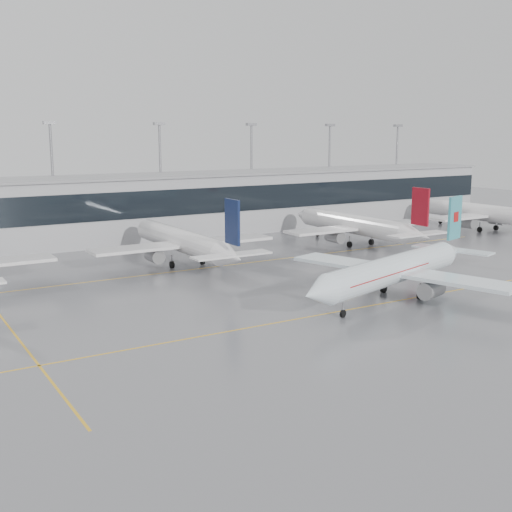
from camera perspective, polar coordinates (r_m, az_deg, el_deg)
ground at (r=73.05m, az=4.93°, el=-5.37°), size 320.00×320.00×0.00m
taxi_line_main at (r=73.04m, az=4.93°, el=-5.37°), size 120.00×0.25×0.01m
taxi_line_north at (r=98.07m, az=-5.49°, el=-1.18°), size 120.00×0.25×0.01m
taxi_line_cross at (r=75.15m, az=-21.30°, el=-5.63°), size 0.25×60.00×0.01m
terminal at (r=126.34m, az=-11.93°, el=4.09°), size 180.00×15.00×12.00m
terminal_glass at (r=119.12m, az=-10.73°, el=4.47°), size 180.00×0.20×5.00m
terminal_roof at (r=125.79m, az=-12.04°, el=6.90°), size 182.00×16.00×0.40m
light_masts at (r=131.38m, az=-12.95°, el=7.52°), size 156.40×1.00×22.60m
air_canada_jet at (r=81.98m, az=12.48°, el=-1.13°), size 36.33×29.73×11.68m
parked_jet_c at (r=100.66m, az=-6.45°, el=1.26°), size 29.64×36.96×11.72m
parked_jet_d at (r=119.50m, az=8.95°, el=2.71°), size 29.64×36.96×11.72m
parked_jet_e at (r=144.49m, az=19.63°, el=3.61°), size 29.64×36.96×11.72m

